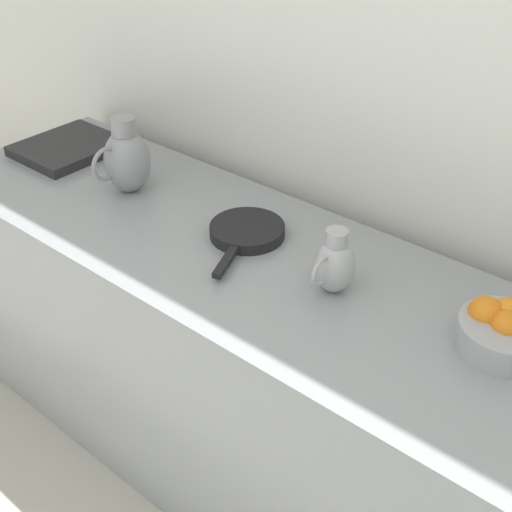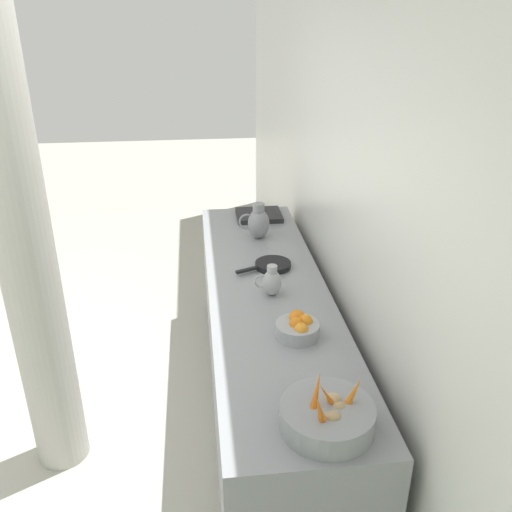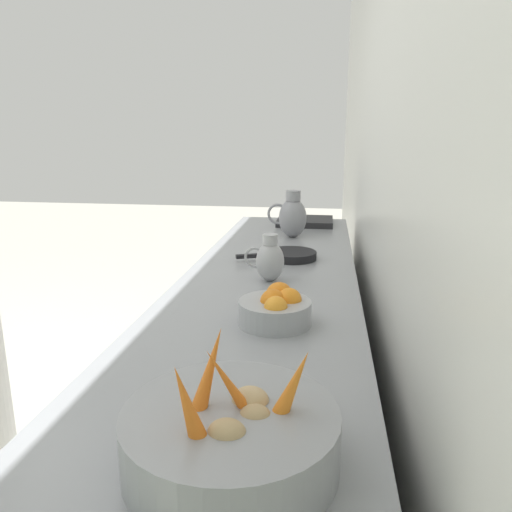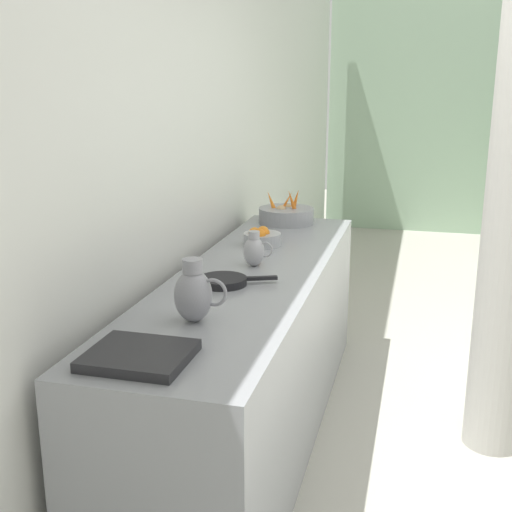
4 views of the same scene
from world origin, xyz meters
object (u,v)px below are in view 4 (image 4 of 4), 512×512
object	(u,v)px
vegetable_colander	(286,215)
metal_pitcher_short	(254,250)
skillet_on_counter	(224,281)
metal_pitcher_tall	(194,294)
orange_bowl	(261,237)

from	to	relation	value
vegetable_colander	metal_pitcher_short	distance (m)	1.07
vegetable_colander	skillet_on_counter	size ratio (longest dim) A/B	1.04
vegetable_colander	metal_pitcher_tall	distance (m)	1.90
orange_bowl	metal_pitcher_short	xyz separation A→B (m)	(0.07, -0.43, 0.03)
orange_bowl	metal_pitcher_tall	xyz separation A→B (m)	(0.05, -1.25, 0.07)
orange_bowl	skillet_on_counter	world-z (taller)	orange_bowl
vegetable_colander	metal_pitcher_tall	xyz separation A→B (m)	(0.04, -1.89, 0.06)
orange_bowl	metal_pitcher_tall	world-z (taller)	metal_pitcher_tall
metal_pitcher_tall	skillet_on_counter	size ratio (longest dim) A/B	0.72
metal_pitcher_short	orange_bowl	bearing A→B (deg)	99.52
vegetable_colander	orange_bowl	size ratio (longest dim) A/B	1.70
skillet_on_counter	metal_pitcher_tall	bearing A→B (deg)	-86.45
orange_bowl	vegetable_colander	bearing A→B (deg)	89.21
metal_pitcher_short	skillet_on_counter	distance (m)	0.35
orange_bowl	skillet_on_counter	bearing A→B (deg)	-88.73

